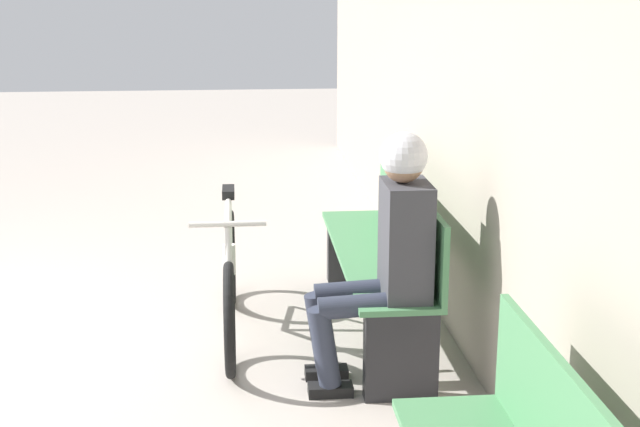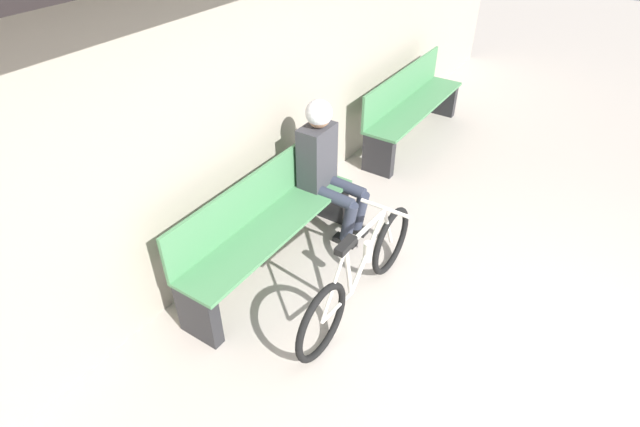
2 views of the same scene
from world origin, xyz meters
The scene contains 4 objects.
storefront_wall centered at (0.00, 2.78, 1.66)m, with size 12.00×0.56×3.20m.
park_bench_near centered at (-0.12, 2.36, 0.42)m, with size 1.88×0.42×0.87m.
bicycle centered at (-0.11, 1.48, 0.33)m, with size 1.66×0.40×0.82m.
person_seated centered at (0.61, 2.26, 0.74)m, with size 0.34×0.60×1.29m.
Camera 1 is at (4.70, 1.55, 1.98)m, focal length 50.00 mm.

